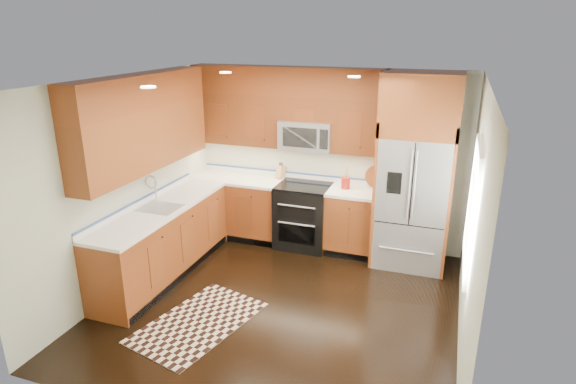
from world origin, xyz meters
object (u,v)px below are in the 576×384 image
(range, at_px, (303,216))
(refrigerator, at_px, (415,173))
(rug, at_px, (199,322))
(utensil_crock, at_px, (346,180))
(knife_block, at_px, (281,172))

(range, height_order, refrigerator, refrigerator)
(refrigerator, xyz_separation_m, rug, (-2.03, -2.28, -1.30))
(rug, bearing_deg, refrigerator, 62.31)
(rug, height_order, utensil_crock, utensil_crock)
(range, relative_size, rug, 0.65)
(refrigerator, xyz_separation_m, knife_block, (-1.99, 0.28, -0.26))
(refrigerator, distance_m, utensil_crock, 0.99)
(refrigerator, xyz_separation_m, utensil_crock, (-0.95, 0.11, -0.24))
(refrigerator, bearing_deg, range, 178.60)
(knife_block, bearing_deg, range, -28.57)
(rug, relative_size, utensil_crock, 4.15)
(refrigerator, height_order, rug, refrigerator)
(range, relative_size, knife_block, 3.84)
(range, height_order, knife_block, knife_block)
(utensil_crock, bearing_deg, knife_block, 170.98)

